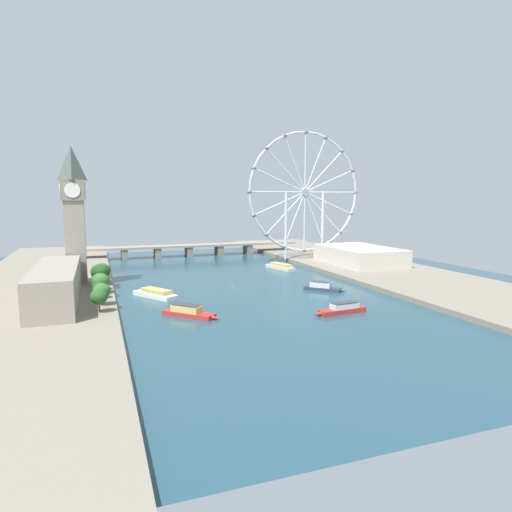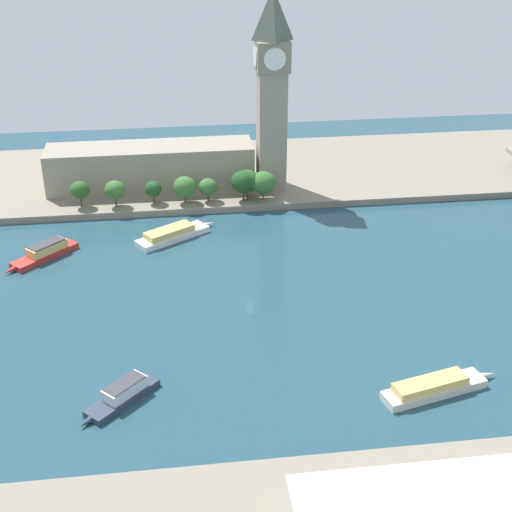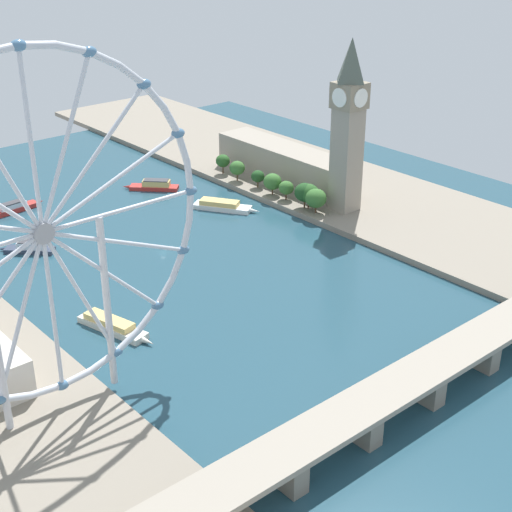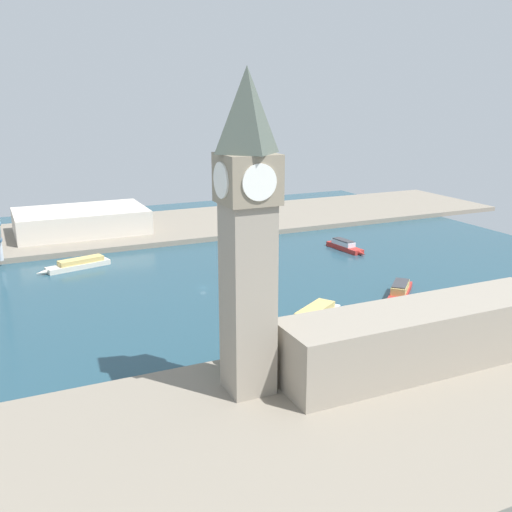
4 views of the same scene
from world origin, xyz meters
name	(u,v)px [view 3 (image 3 of 4)]	position (x,y,z in m)	size (l,w,h in m)	color
ground_plane	(163,253)	(0.00, 0.00, 0.00)	(417.54, 417.54, 0.00)	#234756
riverbank_left	(343,190)	(-123.77, 0.00, 1.50)	(90.00, 520.00, 3.00)	gray
clock_tower	(348,124)	(-100.28, 22.45, 49.10)	(15.36, 15.36, 88.77)	gray
parliament_block	(285,163)	(-108.65, -32.97, 12.65)	(22.00, 94.83, 19.31)	gray
tree_row_embankment	(284,185)	(-86.04, -8.66, 11.01)	(12.56, 90.17, 13.78)	#513823
ferris_wheel	(43,235)	(94.21, 81.13, 63.25)	(112.29, 3.20, 116.29)	silver
river_bridge	(423,376)	(0.00, 152.63, 8.61)	(229.54, 17.45, 11.74)	gray
tour_boat_0	(222,206)	(-55.87, -24.88, 2.14)	(24.33, 33.96, 5.05)	white
tour_boat_1	(154,186)	(-45.48, -74.73, 2.37)	(26.01, 26.52, 5.97)	#B22D28
tour_boat_2	(30,248)	(47.15, -41.95, 2.24)	(22.26, 22.53, 5.64)	#2D384C
tour_boat_3	(113,326)	(55.29, 46.57, 2.11)	(14.86, 37.16, 4.91)	beige
tour_boat_4	(15,207)	(29.78, -95.30, 2.21)	(30.67, 8.84, 5.54)	#B22D28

